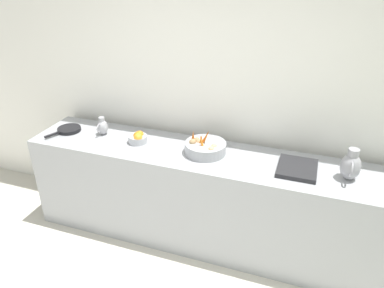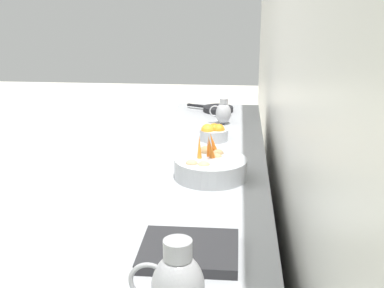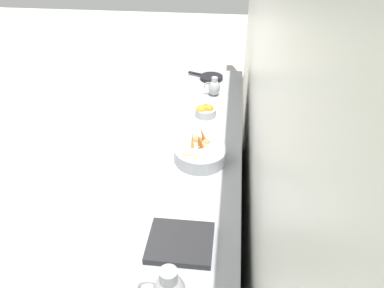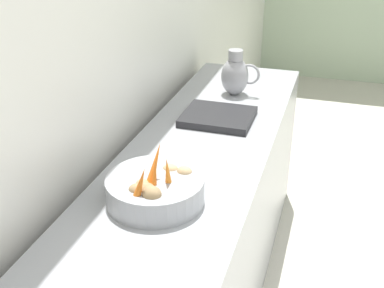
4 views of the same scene
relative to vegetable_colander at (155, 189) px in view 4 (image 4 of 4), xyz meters
name	(u,v)px [view 4 (image 4 of 4)]	position (x,y,z in m)	size (l,w,h in m)	color
tile_wall_left	(110,3)	(-0.39, 0.53, 0.53)	(0.10, 7.68, 3.00)	white
vegetable_colander	(155,189)	(0.00, 0.00, 0.00)	(0.35, 0.35, 0.23)	#9EA0A5
metal_pitcher_tall	(235,75)	(0.03, 1.15, 0.06)	(0.21, 0.15, 0.25)	#939399
counter_sink_basin	(218,117)	(0.03, 0.77, -0.03)	(0.34, 0.30, 0.04)	#232326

